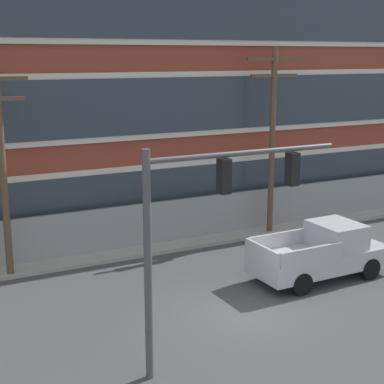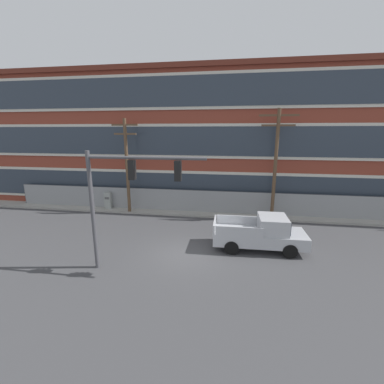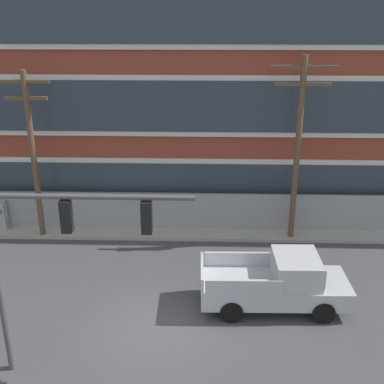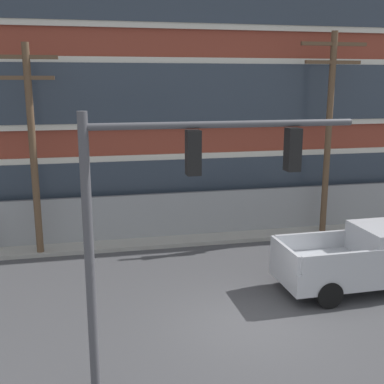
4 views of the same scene
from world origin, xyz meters
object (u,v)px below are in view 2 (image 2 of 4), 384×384
object	(u,v)px
electrical_cabinet	(108,201)
traffic_signal_mast	(123,188)
pickup_truck_silver	(261,233)
utility_pole_midblock	(276,160)
utility_pole_near_corner	(127,163)

from	to	relation	value
electrical_cabinet	traffic_signal_mast	bearing A→B (deg)	-58.65
traffic_signal_mast	pickup_truck_silver	world-z (taller)	traffic_signal_mast
pickup_truck_silver	utility_pole_midblock	xyz separation A→B (m)	(1.38, 5.42, 3.76)
pickup_truck_silver	utility_pole_midblock	world-z (taller)	utility_pole_midblock
pickup_truck_silver	utility_pole_midblock	size ratio (longest dim) A/B	0.64
utility_pole_near_corner	electrical_cabinet	bearing A→B (deg)	165.54
utility_pole_near_corner	utility_pole_midblock	bearing A→B (deg)	0.75
traffic_signal_mast	pickup_truck_silver	xyz separation A→B (m)	(6.80, 3.50, -3.26)
utility_pole_near_corner	utility_pole_midblock	distance (m)	11.69
traffic_signal_mast	pickup_truck_silver	size ratio (longest dim) A/B	1.10
traffic_signal_mast	electrical_cabinet	xyz separation A→B (m)	(-5.69, 9.34, -3.42)
utility_pole_near_corner	electrical_cabinet	world-z (taller)	utility_pole_near_corner
utility_pole_midblock	utility_pole_near_corner	bearing A→B (deg)	-179.25
utility_pole_midblock	electrical_cabinet	xyz separation A→B (m)	(-13.86, 0.41, -3.91)
utility_pole_midblock	electrical_cabinet	world-z (taller)	utility_pole_midblock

